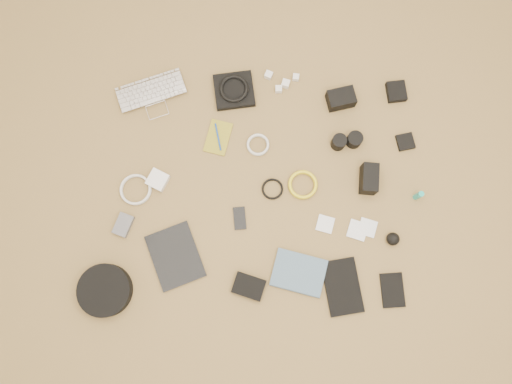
{
  "coord_description": "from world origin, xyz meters",
  "views": [
    {
      "loc": [
        -0.0,
        -0.41,
        2.16
      ],
      "look_at": [
        -0.02,
        -0.01,
        0.02
      ],
      "focal_mm": 35.0,
      "sensor_mm": 36.0,
      "label": 1
    }
  ],
  "objects_px": {
    "dslr_camera": "(341,99)",
    "headphone_case": "(105,290)",
    "phone": "(240,218)",
    "tablet": "(175,256)",
    "laptop": "(154,100)",
    "paperback": "(294,292)"
  },
  "relations": [
    {
      "from": "phone",
      "to": "headphone_case",
      "type": "distance_m",
      "value": 0.64
    },
    {
      "from": "laptop",
      "to": "tablet",
      "type": "distance_m",
      "value": 0.71
    },
    {
      "from": "dslr_camera",
      "to": "phone",
      "type": "distance_m",
      "value": 0.7
    },
    {
      "from": "headphone_case",
      "to": "paperback",
      "type": "height_order",
      "value": "headphone_case"
    },
    {
      "from": "laptop",
      "to": "headphone_case",
      "type": "bearing_deg",
      "value": -120.52
    },
    {
      "from": "headphone_case",
      "to": "paperback",
      "type": "distance_m",
      "value": 0.79
    },
    {
      "from": "paperback",
      "to": "dslr_camera",
      "type": "bearing_deg",
      "value": 0.03
    },
    {
      "from": "phone",
      "to": "dslr_camera",
      "type": "bearing_deg",
      "value": 44.56
    },
    {
      "from": "dslr_camera",
      "to": "headphone_case",
      "type": "relative_size",
      "value": 0.54
    },
    {
      "from": "headphone_case",
      "to": "dslr_camera",
      "type": "bearing_deg",
      "value": 41.81
    },
    {
      "from": "tablet",
      "to": "laptop",
      "type": "bearing_deg",
      "value": 78.1
    },
    {
      "from": "dslr_camera",
      "to": "headphone_case",
      "type": "xyz_separation_m",
      "value": [
        -0.98,
        -0.88,
        -0.0
      ]
    },
    {
      "from": "laptop",
      "to": "phone",
      "type": "distance_m",
      "value": 0.67
    },
    {
      "from": "tablet",
      "to": "dslr_camera",
      "type": "bearing_deg",
      "value": 22.64
    },
    {
      "from": "laptop",
      "to": "phone",
      "type": "xyz_separation_m",
      "value": [
        0.41,
        -0.53,
        -0.01
      ]
    },
    {
      "from": "tablet",
      "to": "phone",
      "type": "xyz_separation_m",
      "value": [
        0.27,
        0.17,
        -0.0
      ]
    },
    {
      "from": "headphone_case",
      "to": "tablet",
      "type": "bearing_deg",
      "value": 28.62
    },
    {
      "from": "phone",
      "to": "headphone_case",
      "type": "relative_size",
      "value": 0.45
    },
    {
      "from": "tablet",
      "to": "paperback",
      "type": "height_order",
      "value": "paperback"
    },
    {
      "from": "laptop",
      "to": "paperback",
      "type": "xyz_separation_m",
      "value": [
        0.65,
        -0.83,
        -0.0
      ]
    },
    {
      "from": "laptop",
      "to": "dslr_camera",
      "type": "bearing_deg",
      "value": -19.4
    },
    {
      "from": "dslr_camera",
      "to": "tablet",
      "type": "relative_size",
      "value": 0.47
    }
  ]
}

